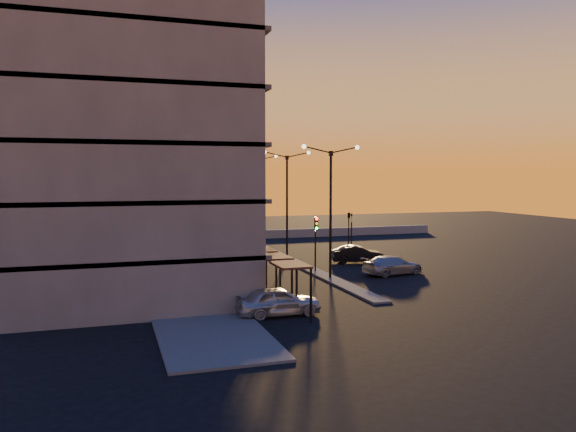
# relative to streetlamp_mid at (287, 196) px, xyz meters

# --- Properties ---
(ground) EXTENTS (120.00, 120.00, 0.00)m
(ground) POSITION_rel_streetlamp_mid_xyz_m (0.00, -10.00, -5.59)
(ground) COLOR black
(ground) RESTS_ON ground
(sidewalk_west) EXTENTS (5.00, 40.00, 0.12)m
(sidewalk_west) POSITION_rel_streetlamp_mid_xyz_m (-10.50, -6.00, -5.53)
(sidewalk_west) COLOR #4F4F4C
(sidewalk_west) RESTS_ON ground
(median) EXTENTS (1.20, 36.00, 0.12)m
(median) POSITION_rel_streetlamp_mid_xyz_m (0.00, 0.00, -5.53)
(median) COLOR #4F4F4C
(median) RESTS_ON ground
(parapet) EXTENTS (44.00, 0.50, 1.00)m
(parapet) POSITION_rel_streetlamp_mid_xyz_m (2.00, 16.00, -5.09)
(parapet) COLOR slate
(parapet) RESTS_ON ground
(building) EXTENTS (14.35, 17.08, 25.00)m
(building) POSITION_rel_streetlamp_mid_xyz_m (-14.00, -9.97, 6.32)
(building) COLOR #605A55
(building) RESTS_ON ground
(streetlamp_near) EXTENTS (4.32, 0.32, 9.51)m
(streetlamp_near) POSITION_rel_streetlamp_mid_xyz_m (0.00, -10.00, 0.00)
(streetlamp_near) COLOR black
(streetlamp_near) RESTS_ON ground
(streetlamp_mid) EXTENTS (4.32, 0.32, 9.51)m
(streetlamp_mid) POSITION_rel_streetlamp_mid_xyz_m (0.00, 0.00, 0.00)
(streetlamp_mid) COLOR black
(streetlamp_mid) RESTS_ON ground
(streetlamp_far) EXTENTS (4.32, 0.32, 9.51)m
(streetlamp_far) POSITION_rel_streetlamp_mid_xyz_m (0.00, 10.00, 0.00)
(streetlamp_far) COLOR black
(streetlamp_far) RESTS_ON ground
(traffic_light_main) EXTENTS (0.28, 0.44, 4.25)m
(traffic_light_main) POSITION_rel_streetlamp_mid_xyz_m (0.00, -7.13, -2.70)
(traffic_light_main) COLOR black
(traffic_light_main) RESTS_ON ground
(signal_east_a) EXTENTS (0.13, 0.16, 3.60)m
(signal_east_a) POSITION_rel_streetlamp_mid_xyz_m (8.00, 4.00, -3.66)
(signal_east_a) COLOR black
(signal_east_a) RESTS_ON ground
(signal_east_b) EXTENTS (0.42, 1.99, 3.60)m
(signal_east_b) POSITION_rel_streetlamp_mid_xyz_m (9.50, 8.00, -2.49)
(signal_east_b) COLOR black
(signal_east_b) RESTS_ON ground
(car_hatchback) EXTENTS (4.47, 1.81, 1.52)m
(car_hatchback) POSITION_rel_streetlamp_mid_xyz_m (-6.50, -18.66, -4.83)
(car_hatchback) COLOR #B4B7BC
(car_hatchback) RESTS_ON ground
(car_sedan) EXTENTS (4.65, 2.51, 1.46)m
(car_sedan) POSITION_rel_streetlamp_mid_xyz_m (5.00, -3.86, -4.86)
(car_sedan) COLOR black
(car_sedan) RESTS_ON ground
(car_wagon) EXTENTS (5.10, 2.80, 1.40)m
(car_wagon) POSITION_rel_streetlamp_mid_xyz_m (5.16, -9.66, -4.89)
(car_wagon) COLOR #979B9E
(car_wagon) RESTS_ON ground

